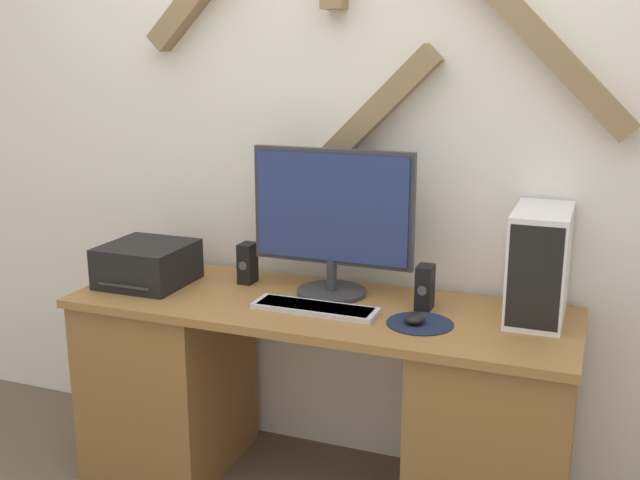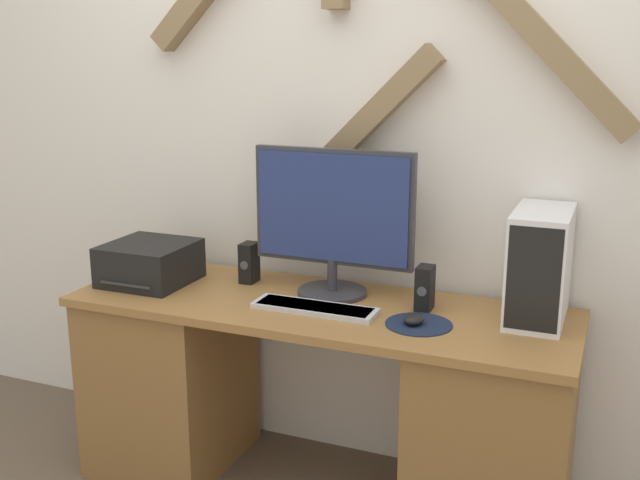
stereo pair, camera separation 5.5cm
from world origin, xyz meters
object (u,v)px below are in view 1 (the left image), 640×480
Objects in this scene: computer_tower at (539,264)px; keyboard at (315,308)px; mouse at (415,318)px; speaker_left at (247,263)px; printer at (147,264)px; monitor at (332,216)px; speaker_right at (425,287)px.

keyboard is at bearing -163.63° from computer_tower.
speaker_left reaches higher than mouse.
printer is at bearing 176.48° from mouse.
mouse is 0.26× the size of printer.
monitor is at bearing 10.71° from printer.
computer_tower is at bearing 8.25° from speaker_right.
speaker_right is at bearing 92.28° from mouse.
mouse is (0.35, -0.19, -0.27)m from monitor.
printer is at bearing -169.29° from monitor.
mouse is (0.34, -0.00, 0.01)m from keyboard.
monitor is 0.73m from printer.
speaker_left is at bearing 22.62° from printer.
monitor is 0.40m from speaker_left.
monitor reaches higher than keyboard.
mouse is 0.17m from speaker_right.
keyboard is 2.81× the size of speaker_left.
speaker_right is at bearing -4.23° from speaker_left.
speaker_left is (-0.35, 0.20, 0.07)m from keyboard.
computer_tower is at bearing 5.93° from printer.
printer is 1.04m from speaker_right.
keyboard is 0.34m from mouse.
monitor is 3.87× the size of speaker_right.
speaker_left is at bearing -179.93° from computer_tower.
computer_tower is 0.38m from speaker_right.
computer_tower is at bearing 1.21° from monitor.
monitor is 0.41m from speaker_right.
keyboard is (0.01, -0.19, -0.28)m from monitor.
monitor is 7.17× the size of mouse.
speaker_left is at bearing 149.96° from keyboard.
mouse is at bearing -28.77° from monitor.
mouse is at bearing -16.62° from speaker_left.
keyboard is 1.38× the size of printer.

